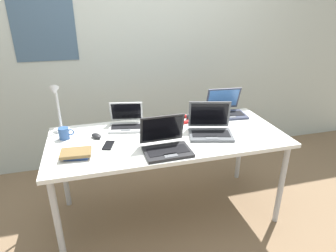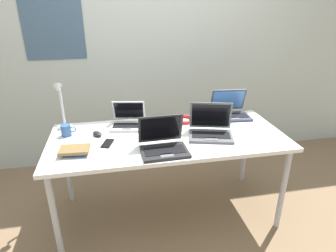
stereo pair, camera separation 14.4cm
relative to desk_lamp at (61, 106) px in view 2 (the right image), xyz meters
name	(u,v)px [view 2 (the right image)]	position (x,y,z in m)	size (l,w,h in m)	color
ground_plane	(168,212)	(0.80, -0.28, -0.94)	(12.00, 12.00, 0.00)	#7A6047
wall_back	(147,43)	(0.80, 0.82, 0.36)	(6.00, 0.13, 2.60)	#B2BCB7
desk	(168,142)	(0.80, -0.28, -0.25)	(1.80, 0.80, 0.74)	white
desk_lamp	(61,106)	(0.00, 0.00, 0.00)	(0.12, 0.18, 0.40)	silver
laptop_front_left	(211,130)	(1.12, -0.34, -0.15)	(0.39, 0.34, 0.24)	#515459
laptop_center	(128,121)	(0.51, -0.03, -0.16)	(0.31, 0.29, 0.20)	#B7BABC
laptop_back_left	(163,144)	(0.72, -0.51, -0.15)	(0.33, 0.28, 0.23)	#232326
laptop_mid_desk	(231,111)	(1.43, 0.02, -0.15)	(0.34, 0.32, 0.23)	#33384C
computer_mouse	(97,134)	(0.26, -0.17, -0.18)	(0.06, 0.10, 0.03)	black
cell_phone	(108,143)	(0.34, -0.33, -0.19)	(0.06, 0.14, 0.01)	black
headphones	(184,119)	(1.00, -0.01, -0.18)	(0.21, 0.18, 0.04)	red
book_stack	(75,150)	(0.12, -0.44, -0.17)	(0.21, 0.16, 0.04)	navy
coffee_mug	(66,130)	(0.03, -0.12, -0.15)	(0.11, 0.08, 0.09)	#2D518C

